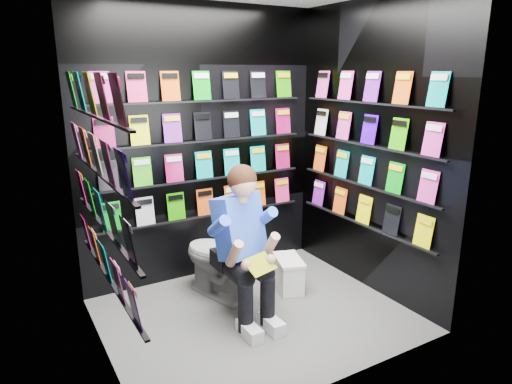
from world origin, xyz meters
TOP-DOWN VIEW (x-y plane):
  - floor at (0.00, 0.00)m, footprint 2.40×2.40m
  - wall_back at (0.00, 1.00)m, footprint 2.40×0.04m
  - wall_front at (0.00, -1.00)m, footprint 2.40×0.04m
  - wall_left at (-1.20, 0.00)m, footprint 0.04×2.00m
  - wall_right at (1.20, 0.00)m, footprint 0.04×2.00m
  - comics_back at (0.00, 0.97)m, footprint 2.10×0.06m
  - comics_left at (-1.17, 0.00)m, footprint 0.06×1.70m
  - comics_right at (1.17, 0.00)m, footprint 0.06×1.70m
  - toilet at (-0.10, 0.49)m, footprint 0.61×0.84m
  - longbox at (0.52, 0.26)m, footprint 0.31×0.42m
  - longbox_lid at (0.52, 0.26)m, footprint 0.33×0.44m
  - reader at (-0.10, 0.11)m, footprint 0.71×0.88m
  - held_comic at (-0.10, -0.24)m, footprint 0.28×0.21m

SIDE VIEW (x-z plane):
  - floor at x=0.00m, z-range 0.00..0.00m
  - longbox at x=0.52m, z-range 0.00..0.28m
  - longbox_lid at x=0.52m, z-range 0.28..0.31m
  - toilet at x=-0.10m, z-range 0.00..0.73m
  - held_comic at x=-0.10m, z-range 0.53..0.63m
  - reader at x=-0.10m, z-range 0.07..1.47m
  - wall_back at x=0.00m, z-range 0.00..2.60m
  - wall_front at x=0.00m, z-range 0.00..2.60m
  - wall_left at x=-1.20m, z-range 0.00..2.60m
  - wall_right at x=1.20m, z-range 0.00..2.60m
  - comics_back at x=0.00m, z-range 0.62..1.99m
  - comics_left at x=-1.17m, z-range 0.62..1.99m
  - comics_right at x=1.17m, z-range 0.62..1.99m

